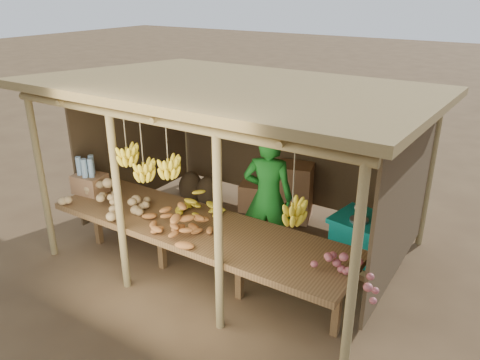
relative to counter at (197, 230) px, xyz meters
The scene contains 13 objects.
ground 1.20m from the counter, 90.00° to the left, with size 60.00×60.00×0.00m, color brown.
stall_structure 1.50m from the counter, 86.00° to the left, with size 4.70×3.50×2.43m.
counter is the anchor object (origin of this frame).
potato_heap 1.33m from the counter, behind, with size 1.08×0.65×0.37m, color tan, non-canonical shape.
sweet_potato_heap 0.39m from the counter, 121.88° to the right, with size 0.89×0.53×0.35m, color #AB652C, non-canonical shape.
onion_heap 1.92m from the counter, ahead, with size 0.79×0.47×0.36m, color #A85153, non-canonical shape.
banana_pile 0.40m from the counter, 122.63° to the left, with size 0.51×0.31×0.34m, color gold, non-canonical shape.
tomato_basin 1.91m from the counter, behind, with size 0.42×0.42×0.22m.
bottle_box 1.84m from the counter, behind, with size 0.45×0.37×0.52m.
vendor 1.06m from the counter, 66.08° to the left, with size 0.65×0.43×1.79m, color #1A7520.
tarp_crate 2.16m from the counter, 41.64° to the left, with size 0.88×0.79×0.92m.
carton_stack 2.18m from the counter, 89.84° to the left, with size 1.30×0.60×0.91m.
burlap_sacks 2.49m from the counter, 126.93° to the left, with size 0.80×0.42×0.56m.
Camera 1 is at (3.09, -4.84, 3.43)m, focal length 35.00 mm.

